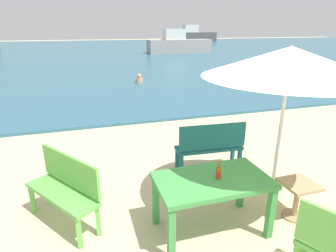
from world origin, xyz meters
name	(u,v)px	position (x,y,z in m)	size (l,w,h in m)	color
sea_water	(96,51)	(0.00, 30.00, 0.04)	(120.00, 50.00, 0.08)	#2D6075
picnic_table_green	(212,186)	(-0.35, 0.57, 0.65)	(1.40, 0.80, 0.76)	#3D8C42
beer_bottle_amber	(219,172)	(-0.30, 0.54, 0.85)	(0.07, 0.07, 0.26)	brown
patio_umbrella	(290,62)	(0.62, 0.66, 2.12)	(2.10, 2.10, 2.30)	silver
side_table_wood	(297,195)	(0.88, 0.46, 0.35)	(0.44, 0.44, 0.54)	tan
bench_teal_center	(210,145)	(0.30, 1.99, 0.54)	(1.22, 0.45, 0.95)	#196066
bench_green_left	(65,186)	(-2.12, 1.31, 0.54)	(0.98, 1.19, 0.95)	#60B24C
swimmer_person	(139,79)	(0.77, 10.55, 0.24)	(0.34, 0.34, 0.41)	tan
boat_fishing_trawler	(179,44)	(7.55, 24.56, 0.88)	(6.15, 1.68, 2.24)	gray
boat_ferry	(194,36)	(17.23, 44.57, 1.05)	(7.44, 2.03, 2.71)	#4C4C4C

